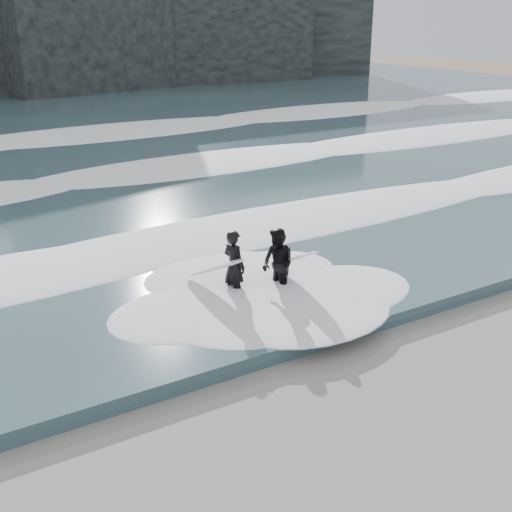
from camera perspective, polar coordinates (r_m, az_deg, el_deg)
The scene contains 6 objects.
ground at distance 9.51m, azimuth 12.58°, elevation -17.26°, with size 120.00×120.00×0.00m, color olive.
foam_near at distance 16.14m, azimuth -9.57°, elevation 1.11°, with size 60.00×3.20×0.20m, color white.
foam_mid at distance 22.53m, azimuth -16.36°, elevation 6.32°, with size 60.00×4.00×0.24m, color white.
foam_far at distance 31.14m, azimuth -20.94°, elevation 9.75°, with size 60.00×4.80×0.30m, color white.
surfer_left at distance 13.45m, azimuth -2.31°, elevation -0.91°, with size 1.19×1.84×1.57m.
surfer_right at distance 13.54m, azimuth 2.11°, elevation -0.73°, with size 0.99×1.69×1.58m.
Camera 1 is at (-5.45, -5.19, 5.82)m, focal length 45.00 mm.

